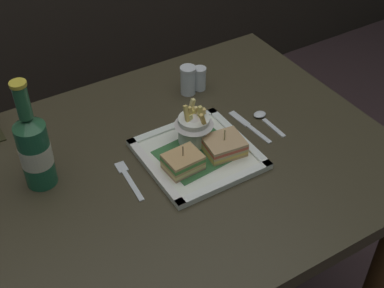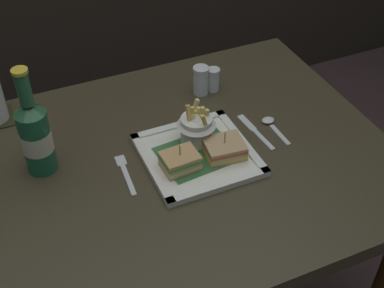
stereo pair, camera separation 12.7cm
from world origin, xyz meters
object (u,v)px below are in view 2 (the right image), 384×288
Objects in this scene: sandwich_half_left at (180,161)px; pepper_shaker at (213,81)px; dining_table at (187,188)px; salt_shaker at (201,82)px; knife at (254,130)px; square_plate at (198,155)px; beer_bottle at (35,135)px; fries_cup at (196,125)px; sandwich_half_right at (224,149)px; spoon at (271,124)px; fork at (125,172)px.

sandwich_half_left reaches higher than pepper_shaker.
dining_table is 11.96× the size of salt_shaker.
knife is at bearing 5.30° from dining_table.
square_plate reaches higher than dining_table.
beer_bottle reaches higher than pepper_shaker.
dining_table is at bearing 147.28° from square_plate.
knife is (0.18, 0.03, -0.00)m from square_plate.
fries_cup reaches higher than sandwich_half_left.
pepper_shaker is (0.14, 0.20, -0.03)m from fries_cup.
fries_cup is at bearing -125.34° from pepper_shaker.
spoon is (0.17, 0.06, -0.02)m from sandwich_half_right.
salt_shaker is (0.10, 0.20, -0.02)m from fries_cup.
square_plate is at bearing -122.79° from pepper_shaker.
knife is 0.21m from pepper_shaker.
dining_table is 0.41m from beer_bottle.
fork is (0.17, -0.10, -0.10)m from beer_bottle.
square_plate is 0.18m from knife.
dining_table is 0.28m from spoon.
dining_table is 6.36× the size of knife.
pepper_shaker is (0.18, 0.23, 0.14)m from dining_table.
fries_cup reaches higher than square_plate.
sandwich_half_right reaches higher than pepper_shaker.
dining_table is at bearing 152.49° from sandwich_half_right.
dining_table is 9.92× the size of sandwich_half_right.
salt_shaker reaches higher than pepper_shaker.
beer_bottle is at bearing 162.06° from square_plate.
pepper_shaker is at bearing 54.66° from fries_cup.
fork is 0.90× the size of knife.
fork is at bearing -177.61° from knife.
square_plate reaches higher than spoon.
sandwich_half_right is 0.37× the size of beer_bottle.
fries_cup is at bearing 119.21° from sandwich_half_right.
spoon reaches higher than dining_table.
fork is at bearing 159.29° from sandwich_half_left.
knife is (0.23, 0.06, -0.03)m from sandwich_half_left.
square_plate reaches higher than knife.
knife is 1.35× the size of spoon.
spoon is (0.23, 0.04, -0.00)m from square_plate.
spoon is 1.70× the size of pepper_shaker.
knife is (0.12, 0.06, -0.03)m from sandwich_half_right.
salt_shaker reaches higher than sandwich_half_left.
fork is 0.41m from pepper_shaker.
square_plate is 2.57× the size of sandwich_half_right.
sandwich_half_left is at bearing -20.71° from fork.
square_plate is 3.78× the size of pepper_shaker.
fries_cup is 0.25m from pepper_shaker.
sandwich_half_right is 1.21× the size of salt_shaker.
fork is at bearing -142.96° from salt_shaker.
knife is at bearing 14.64° from sandwich_half_left.
beer_bottle is at bearing -165.74° from pepper_shaker.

